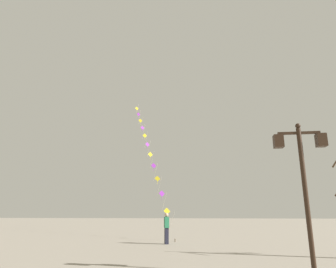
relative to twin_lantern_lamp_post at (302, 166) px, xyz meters
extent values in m
plane|color=gray|center=(-3.36, 10.99, -3.08)|extent=(160.00, 160.00, 0.00)
cylinder|color=black|center=(0.00, 0.00, -0.95)|extent=(0.14, 0.14, 4.26)
sphere|color=black|center=(0.00, 0.00, 1.26)|extent=(0.16, 0.16, 0.16)
cube|color=black|center=(0.00, 0.00, 1.03)|extent=(1.26, 0.08, 0.08)
cube|color=black|center=(-0.63, 0.00, 0.78)|extent=(0.28, 0.28, 0.40)
cube|color=beige|center=(-0.63, 0.00, 0.78)|extent=(0.19, 0.19, 0.30)
cube|color=black|center=(0.63, 0.00, 0.78)|extent=(0.28, 0.28, 0.40)
cube|color=beige|center=(0.63, 0.00, 0.78)|extent=(0.19, 0.19, 0.30)
cylinder|color=brown|center=(-4.90, 9.85, -2.99)|extent=(0.06, 0.06, 0.18)
cylinder|color=silver|center=(-5.27, 10.77, -2.08)|extent=(0.76, 1.85, 1.66)
cylinder|color=silver|center=(-5.93, 12.39, -0.62)|extent=(0.60, 1.44, 1.29)
cylinder|color=silver|center=(-6.50, 13.81, 0.66)|extent=(0.60, 1.44, 1.29)
cylinder|color=silver|center=(-7.07, 15.23, 1.93)|extent=(0.60, 1.44, 1.29)
cylinder|color=silver|center=(-7.64, 16.65, 3.20)|extent=(0.60, 1.44, 1.29)
cylinder|color=silver|center=(-8.22, 18.07, 4.48)|extent=(0.60, 1.44, 1.29)
cylinder|color=silver|center=(-8.79, 19.48, 5.75)|extent=(0.60, 1.44, 1.29)
cylinder|color=silver|center=(-9.36, 20.90, 7.02)|extent=(0.60, 1.44, 1.29)
cylinder|color=silver|center=(-9.93, 22.32, 8.30)|extent=(0.60, 1.44, 1.29)
cylinder|color=silver|center=(-10.50, 23.74, 9.57)|extent=(0.60, 1.44, 1.29)
cylinder|color=silver|center=(-11.08, 25.16, 10.84)|extent=(0.60, 1.44, 1.29)
cube|color=yellow|center=(-5.64, 11.68, -1.25)|extent=(0.44, 0.17, 0.47)
cylinder|color=yellow|center=(-5.64, 11.68, -1.59)|extent=(0.03, 0.05, 0.32)
cube|color=purple|center=(-6.21, 13.10, 0.02)|extent=(0.42, 0.22, 0.47)
cylinder|color=purple|center=(-6.21, 13.10, -0.33)|extent=(0.04, 0.05, 0.34)
cube|color=yellow|center=(-6.79, 14.52, 1.29)|extent=(0.46, 0.08, 0.47)
cylinder|color=yellow|center=(-6.79, 14.52, 0.97)|extent=(0.02, 0.06, 0.29)
cube|color=purple|center=(-7.36, 15.94, 2.57)|extent=(0.44, 0.18, 0.47)
cylinder|color=purple|center=(-7.36, 15.94, 2.24)|extent=(0.02, 0.02, 0.30)
cube|color=yellow|center=(-7.93, 17.36, 3.84)|extent=(0.41, 0.25, 0.47)
cylinder|color=yellow|center=(-7.93, 17.36, 3.52)|extent=(0.03, 0.04, 0.29)
cube|color=purple|center=(-8.50, 18.77, 5.11)|extent=(0.38, 0.28, 0.47)
cylinder|color=purple|center=(-8.50, 18.77, 4.80)|extent=(0.03, 0.03, 0.27)
cube|color=yellow|center=(-9.07, 20.19, 6.39)|extent=(0.43, 0.19, 0.47)
cylinder|color=yellow|center=(-9.07, 20.19, 6.08)|extent=(0.03, 0.05, 0.26)
cube|color=purple|center=(-9.65, 21.61, 7.66)|extent=(0.39, 0.27, 0.47)
cylinder|color=purple|center=(-9.65, 21.61, 7.35)|extent=(0.03, 0.04, 0.27)
cube|color=yellow|center=(-10.22, 23.03, 8.93)|extent=(0.45, 0.14, 0.47)
cylinder|color=yellow|center=(-10.22, 23.03, 8.58)|extent=(0.02, 0.02, 0.35)
cube|color=purple|center=(-10.79, 24.45, 10.21)|extent=(0.42, 0.22, 0.47)
cylinder|color=purple|center=(-10.79, 24.45, 9.86)|extent=(0.02, 0.03, 0.34)
cube|color=yellow|center=(-11.36, 25.87, 11.48)|extent=(0.41, 0.23, 0.47)
cylinder|color=yellow|center=(-11.36, 25.87, 11.17)|extent=(0.04, 0.05, 0.26)
cube|color=#1E1E2D|center=(-5.24, 8.39, -2.63)|extent=(0.28, 0.35, 0.90)
cube|color=#26724C|center=(-5.24, 8.39, -1.90)|extent=(0.34, 0.43, 0.60)
sphere|color=tan|center=(-5.24, 8.39, -1.48)|extent=(0.22, 0.22, 0.22)
cylinder|color=#26724C|center=(-5.30, 8.60, -1.73)|extent=(0.20, 0.40, 0.50)
camera|label=1|loc=(-2.89, -9.43, -1.37)|focal=32.12mm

